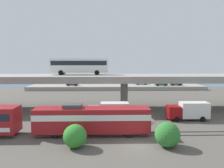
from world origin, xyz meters
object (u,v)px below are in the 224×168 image
parked_car_0 (161,84)px  transit_bus_on_overpass (79,65)px  parked_car_1 (72,84)px  parked_car_3 (176,83)px  service_truck_west (109,111)px  train_locomotive (98,119)px  service_truck_east (189,110)px  parked_car_2 (141,83)px

parked_car_0 → transit_bus_on_overpass: bearing=-129.3°
parked_car_1 → parked_car_3: 37.87m
service_truck_west → parked_car_1: 44.51m
transit_bus_on_overpass → parked_car_0: bearing=-129.3°
train_locomotive → service_truck_east: train_locomotive is taller
parked_car_0 → parked_car_1: 32.23m
service_truck_east → parked_car_2: size_ratio=1.45×
parked_car_0 → parked_car_1: size_ratio=1.05×
train_locomotive → parked_car_0: train_locomotive is taller
service_truck_west → parked_car_3: 49.20m
transit_bus_on_overpass → parked_car_0: size_ratio=2.66×
parked_car_0 → parked_car_3: 5.68m
train_locomotive → parked_car_1: bearing=102.8°
service_truck_west → service_truck_east: bearing=-180.0°
parked_car_0 → parked_car_1: bearing=178.5°
service_truck_west → transit_bus_on_overpass: bearing=-59.9°
service_truck_west → parked_car_2: (12.74, 45.74, 0.48)m
parked_car_1 → parked_car_3: same height
parked_car_2 → transit_bus_on_overpass: bearing=-118.3°
service_truck_west → parked_car_3: service_truck_west is taller
service_truck_west → train_locomotive: bearing=77.1°
transit_bus_on_overpass → parked_car_3: transit_bus_on_overpass is taller
transit_bus_on_overpass → parked_car_2: 40.50m
service_truck_west → parked_car_0: bearing=-114.8°
service_truck_west → service_truck_east: (13.37, 0.00, 0.00)m
transit_bus_on_overpass → service_truck_west: transit_bus_on_overpass is taller
service_truck_east → transit_bus_on_overpass: bearing=-28.5°
transit_bus_on_overpass → parked_car_3: size_ratio=2.81×
service_truck_east → parked_car_1: 50.05m
transit_bus_on_overpass → parked_car_1: 33.42m
train_locomotive → transit_bus_on_overpass: transit_bus_on_overpass is taller
transit_bus_on_overpass → service_truck_west: (6.17, -10.63, -7.52)m
service_truck_west → parked_car_3: size_ratio=1.59×
transit_bus_on_overpass → train_locomotive: bearing=104.5°
service_truck_east → parked_car_1: size_ratio=1.58×
service_truck_east → parked_car_3: service_truck_east is taller
transit_bus_on_overpass → parked_car_1: (-6.73, 31.97, -7.04)m
service_truck_west → service_truck_east: size_ratio=1.00×
parked_car_2 → parked_car_3: same height
service_truck_east → parked_car_2: bearing=-89.2°
service_truck_east → parked_car_1: bearing=-58.3°
service_truck_west → parked_car_3: bearing=-120.5°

